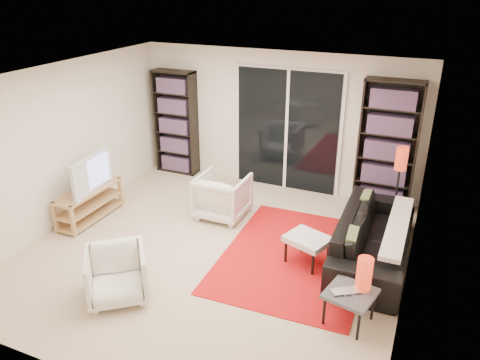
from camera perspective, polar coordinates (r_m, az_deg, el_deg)
name	(u,v)px	position (r m, az deg, el deg)	size (l,w,h in m)	color
floor	(215,251)	(6.59, -3.07, -8.60)	(5.00, 5.00, 0.00)	beige
wall_back	(277,121)	(8.22, 4.55, 7.22)	(5.00, 0.02, 2.40)	white
wall_front	(80,276)	(4.23, -18.89, -11.02)	(5.00, 0.02, 2.40)	white
wall_left	(62,146)	(7.44, -20.84, 3.95)	(0.02, 5.00, 2.40)	white
wall_right	(417,206)	(5.48, 20.80, -3.01)	(0.02, 5.00, 2.40)	white
ceiling	(211,78)	(5.69, -3.60, 12.30)	(5.00, 5.00, 0.02)	white
sliding_door	(287,131)	(8.17, 5.76, 5.98)	(1.92, 0.08, 2.16)	white
bookshelf_left	(176,123)	(8.94, -7.83, 6.93)	(0.80, 0.30, 1.95)	black
bookshelf_right	(387,146)	(7.73, 17.53, 3.93)	(0.90, 0.30, 2.10)	black
tv_stand	(90,203)	(7.66, -17.86, -2.71)	(0.39, 1.21, 0.50)	tan
tv	(86,173)	(7.44, -18.24, 0.87)	(0.99, 0.13, 0.57)	black
rug	(295,256)	(6.50, 6.76, -9.21)	(1.89, 2.55, 0.01)	red
sofa	(374,237)	(6.50, 16.04, -6.71)	(2.26, 0.88, 0.66)	black
armchair_back	(222,196)	(7.33, -2.15, -1.96)	(0.74, 0.76, 0.70)	silver
armchair_front	(117,275)	(5.75, -14.82, -11.10)	(0.67, 0.69, 0.63)	silver
ottoman	(308,241)	(6.21, 8.25, -7.32)	(0.66, 0.60, 0.40)	silver
side_table	(350,295)	(5.32, 13.28, -13.53)	(0.59, 0.59, 0.40)	#46464B
laptop	(348,294)	(5.24, 13.00, -13.36)	(0.32, 0.20, 0.03)	silver
table_lamp	(364,274)	(5.27, 14.91, -10.99)	(0.17, 0.17, 0.38)	red
floor_lamp	(400,168)	(7.17, 18.94, 1.43)	(0.19, 0.19, 1.27)	black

